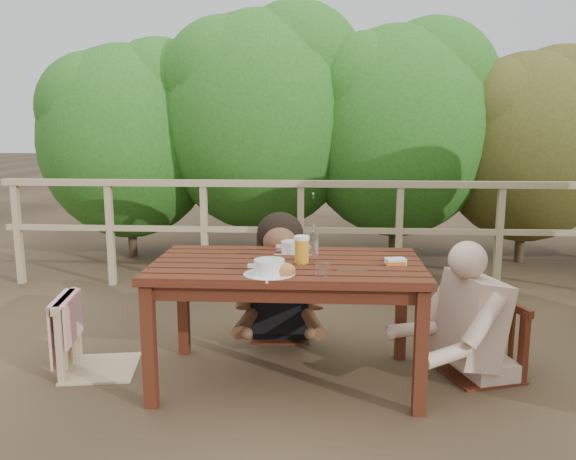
# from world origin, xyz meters

# --- Properties ---
(ground) EXTENTS (60.00, 60.00, 0.00)m
(ground) POSITION_xyz_m (0.00, 0.00, 0.00)
(ground) COLOR #503C27
(ground) RESTS_ON ground
(table) EXTENTS (1.54, 0.86, 0.71)m
(table) POSITION_xyz_m (0.00, 0.00, 0.36)
(table) COLOR #3D180D
(table) RESTS_ON ground
(chair_left) EXTENTS (0.51, 0.51, 0.89)m
(chair_left) POSITION_xyz_m (-1.17, 0.08, 0.45)
(chair_left) COLOR tan
(chair_left) RESTS_ON ground
(chair_far) EXTENTS (0.43, 0.43, 0.82)m
(chair_far) POSITION_xyz_m (-0.10, 0.74, 0.41)
(chair_far) COLOR #3D180D
(chair_far) RESTS_ON ground
(chair_right) EXTENTS (0.53, 0.53, 0.85)m
(chair_right) POSITION_xyz_m (1.16, 0.15, 0.43)
(chair_right) COLOR #3D180D
(chair_right) RESTS_ON ground
(woman) EXTENTS (0.60, 0.72, 1.40)m
(woman) POSITION_xyz_m (-0.10, 0.76, 0.70)
(woman) COLOR black
(woman) RESTS_ON ground
(diner_right) EXTENTS (0.82, 0.73, 1.37)m
(diner_right) POSITION_xyz_m (1.19, 0.15, 0.69)
(diner_right) COLOR tan
(diner_right) RESTS_ON ground
(railing) EXTENTS (5.60, 0.10, 1.01)m
(railing) POSITION_xyz_m (0.00, 2.00, 0.51)
(railing) COLOR tan
(railing) RESTS_ON ground
(hedge_row) EXTENTS (6.60, 1.60, 3.80)m
(hedge_row) POSITION_xyz_m (0.40, 3.20, 1.90)
(hedge_row) COLOR #235518
(hedge_row) RESTS_ON ground
(soup_near) EXTENTS (0.27, 0.27, 0.09)m
(soup_near) POSITION_xyz_m (-0.08, -0.29, 0.76)
(soup_near) COLOR white
(soup_near) RESTS_ON table
(soup_far) EXTENTS (0.25, 0.25, 0.08)m
(soup_far) POSITION_xyz_m (0.02, 0.24, 0.75)
(soup_far) COLOR white
(soup_far) RESTS_ON table
(bread_roll) EXTENTS (0.13, 0.10, 0.08)m
(bread_roll) POSITION_xyz_m (-0.01, -0.30, 0.75)
(bread_roll) COLOR #AC7C31
(bread_roll) RESTS_ON table
(beer_glass) EXTENTS (0.09, 0.09, 0.17)m
(beer_glass) POSITION_xyz_m (0.08, -0.02, 0.79)
(beer_glass) COLOR orange
(beer_glass) RESTS_ON table
(bottle) EXTENTS (0.05, 0.05, 0.23)m
(bottle) POSITION_xyz_m (0.15, 0.05, 0.82)
(bottle) COLOR silver
(bottle) RESTS_ON table
(tumbler) EXTENTS (0.07, 0.07, 0.08)m
(tumbler) POSITION_xyz_m (0.20, -0.32, 0.75)
(tumbler) COLOR white
(tumbler) RESTS_ON table
(butter_tub) EXTENTS (0.12, 0.10, 0.05)m
(butter_tub) POSITION_xyz_m (0.61, -0.03, 0.73)
(butter_tub) COLOR silver
(butter_tub) RESTS_ON table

